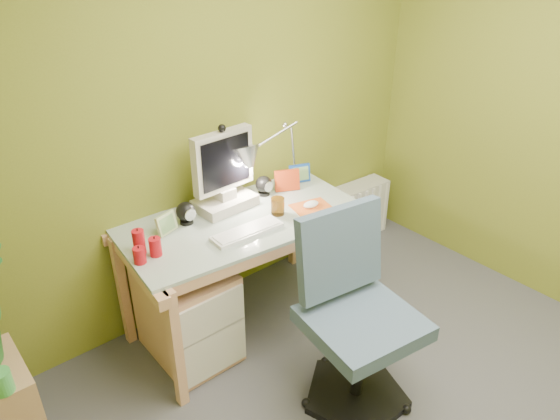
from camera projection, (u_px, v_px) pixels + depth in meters
wall_back at (213, 118)px, 2.93m from camera, size 3.20×0.01×2.40m
slope_ceiling at (213, 101)px, 0.98m from camera, size 1.10×3.20×1.10m
desk at (246, 272)px, 3.04m from camera, size 1.41×0.80×0.72m
monitor at (223, 165)px, 2.86m from camera, size 0.40×0.24×0.53m
speaker_left at (186, 213)px, 2.79m from camera, size 0.11×0.11×0.13m
speaker_right at (264, 186)px, 3.10m from camera, size 0.11×0.11×0.12m
keyboard at (247, 232)px, 2.72m from camera, size 0.40×0.14×0.02m
mousepad at (311, 207)px, 2.98m from camera, size 0.25×0.20×0.01m
mouse at (311, 204)px, 2.98m from camera, size 0.10×0.07×0.03m
amber_tumbler at (278, 206)px, 2.89m from camera, size 0.08×0.08×0.10m
candle_cluster at (143, 245)px, 2.50m from camera, size 0.18×0.16×0.13m
photo_frame_red at (287, 180)px, 3.15m from camera, size 0.15×0.08×0.13m
photo_frame_blue at (300, 173)px, 3.26m from camera, size 0.13×0.06×0.12m
photo_frame_green at (166, 223)px, 2.71m from camera, size 0.13×0.06×0.11m
desk_lamp at (285, 139)px, 3.09m from camera, size 0.62×0.38×0.61m
green_cup at (2, 382)px, 1.88m from camera, size 0.09×0.09×0.09m
task_chair at (363, 319)px, 2.43m from camera, size 0.65×0.65×1.04m
radiator at (360, 209)px, 4.02m from camera, size 0.45×0.20×0.44m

